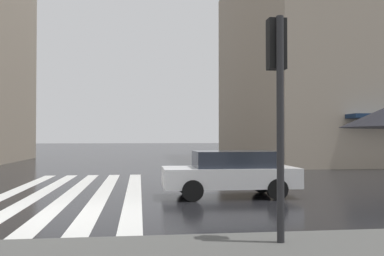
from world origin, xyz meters
TOP-DOWN VIEW (x-y plane):
  - ground_plane at (0.00, 0.00)m, footprint 220.00×220.00m
  - zebra_crossing at (4.00, 0.53)m, footprint 13.00×4.50m
  - haussmann_block_corner at (22.49, -21.49)m, footprint 21.19×23.52m
  - traffic_signal_post at (-3.63, -3.91)m, footprint 0.44×0.30m
  - car_white at (2.50, -4.45)m, footprint 1.85×4.10m

SIDE VIEW (x-z plane):
  - ground_plane at x=0.00m, z-range 0.00..0.00m
  - zebra_crossing at x=4.00m, z-range 0.00..0.01m
  - car_white at x=2.50m, z-range 0.05..1.46m
  - traffic_signal_post at x=-3.63m, z-range 0.96..4.63m
  - haussmann_block_corner at x=22.49m, z-range -0.20..19.00m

